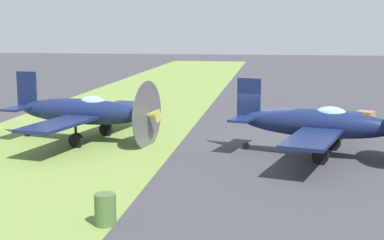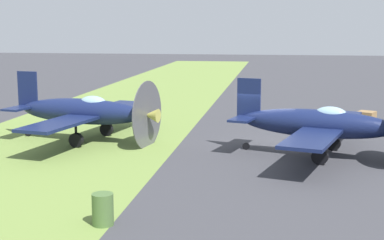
{
  "view_description": "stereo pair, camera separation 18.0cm",
  "coord_description": "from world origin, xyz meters",
  "px_view_note": "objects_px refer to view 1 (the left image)",
  "views": [
    {
      "loc": [
        25.51,
        0.42,
        5.49
      ],
      "look_at": [
        0.88,
        -3.2,
        1.28
      ],
      "focal_mm": 52.78,
      "sensor_mm": 36.0,
      "label": 1
    },
    {
      "loc": [
        25.49,
        0.6,
        5.49
      ],
      "look_at": [
        0.88,
        -3.2,
        1.28
      ],
      "focal_mm": 52.78,
      "sensor_mm": 36.0,
      "label": 2
    }
  ],
  "objects_px": {
    "airplane_wingman": "(85,112)",
    "airplane_lead": "(320,124)",
    "supply_crate": "(365,117)",
    "fuel_drum": "(105,210)"
  },
  "relations": [
    {
      "from": "airplane_wingman",
      "to": "fuel_drum",
      "type": "distance_m",
      "value": 11.83
    },
    {
      "from": "airplane_wingman",
      "to": "supply_crate",
      "type": "xyz_separation_m",
      "value": [
        -7.35,
        14.03,
        -1.1
      ]
    },
    {
      "from": "fuel_drum",
      "to": "supply_crate",
      "type": "height_order",
      "value": "fuel_drum"
    },
    {
      "from": "airplane_wingman",
      "to": "airplane_lead",
      "type": "bearing_deg",
      "value": 92.74
    },
    {
      "from": "airplane_lead",
      "to": "supply_crate",
      "type": "height_order",
      "value": "airplane_lead"
    },
    {
      "from": "airplane_lead",
      "to": "supply_crate",
      "type": "relative_size",
      "value": 10.41
    },
    {
      "from": "airplane_lead",
      "to": "supply_crate",
      "type": "distance_m",
      "value": 9.59
    },
    {
      "from": "airplane_lead",
      "to": "airplane_wingman",
      "type": "distance_m",
      "value": 10.93
    },
    {
      "from": "airplane_lead",
      "to": "supply_crate",
      "type": "xyz_separation_m",
      "value": [
        -8.96,
        3.22,
        -1.08
      ]
    },
    {
      "from": "airplane_lead",
      "to": "fuel_drum",
      "type": "distance_m",
      "value": 11.42
    }
  ]
}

